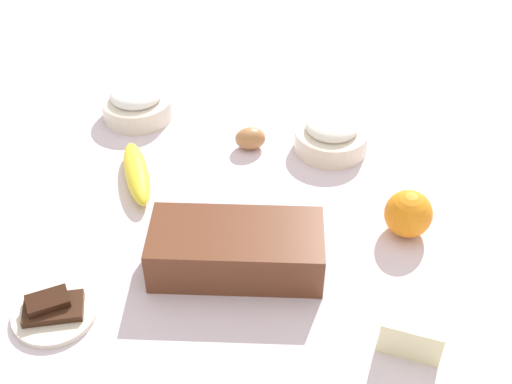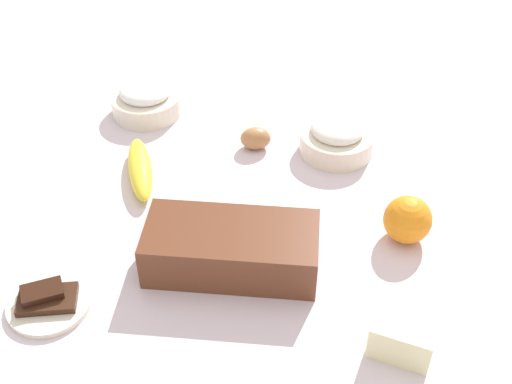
# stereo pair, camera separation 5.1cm
# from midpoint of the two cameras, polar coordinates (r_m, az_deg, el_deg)

# --- Properties ---
(ground_plane) EXTENTS (2.40, 2.40, 0.02)m
(ground_plane) POSITION_cam_midpoint_polar(r_m,az_deg,el_deg) (1.22, 1.20, -1.81)
(ground_plane) COLOR silver
(loaf_pan) EXTENTS (0.29, 0.14, 0.08)m
(loaf_pan) POSITION_cam_midpoint_polar(r_m,az_deg,el_deg) (1.08, -0.77, -4.80)
(loaf_pan) COLOR brown
(loaf_pan) RESTS_ON ground_plane
(flour_bowl) EXTENTS (0.15, 0.15, 0.07)m
(flour_bowl) POSITION_cam_midpoint_polar(r_m,az_deg,el_deg) (1.34, 8.01, 4.61)
(flour_bowl) COLOR silver
(flour_bowl) RESTS_ON ground_plane
(sugar_bowl) EXTENTS (0.15, 0.15, 0.07)m
(sugar_bowl) POSITION_cam_midpoint_polar(r_m,az_deg,el_deg) (1.46, -8.39, 7.83)
(sugar_bowl) COLOR silver
(sugar_bowl) RESTS_ON ground_plane
(banana) EXTENTS (0.11, 0.19, 0.04)m
(banana) POSITION_cam_midpoint_polar(r_m,az_deg,el_deg) (1.29, -8.76, 1.96)
(banana) COLOR yellow
(banana) RESTS_ON ground_plane
(orange_fruit) EXTENTS (0.08, 0.08, 0.08)m
(orange_fruit) POSITION_cam_midpoint_polar(r_m,az_deg,el_deg) (1.17, 14.06, -2.32)
(orange_fruit) COLOR orange
(orange_fruit) RESTS_ON ground_plane
(butter_block) EXTENTS (0.10, 0.08, 0.06)m
(butter_block) POSITION_cam_midpoint_polar(r_m,az_deg,el_deg) (1.01, 13.88, -11.96)
(butter_block) COLOR #F4EDB2
(butter_block) RESTS_ON ground_plane
(egg_near_butter) EXTENTS (0.07, 0.06, 0.05)m
(egg_near_butter) POSITION_cam_midpoint_polar(r_m,az_deg,el_deg) (1.35, 1.05, 4.59)
(egg_near_butter) COLOR #B07748
(egg_near_butter) RESTS_ON ground_plane
(chocolate_plate) EXTENTS (0.13, 0.13, 0.03)m
(chocolate_plate) POSITION_cam_midpoint_polar(r_m,az_deg,el_deg) (1.09, -16.08, -9.01)
(chocolate_plate) COLOR silver
(chocolate_plate) RESTS_ON ground_plane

